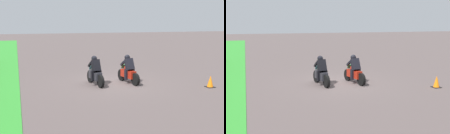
% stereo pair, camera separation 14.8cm
% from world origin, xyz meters
% --- Properties ---
extents(ground_plane, '(120.00, 120.00, 0.00)m').
position_xyz_m(ground_plane, '(0.00, 0.00, 0.00)').
color(ground_plane, '#564948').
extents(rider_lane_a, '(2.03, 0.61, 1.51)m').
position_xyz_m(rider_lane_a, '(-0.27, -0.81, 0.62)').
color(rider_lane_a, black).
rests_on(rider_lane_a, ground_plane).
extents(rider_lane_b, '(2.04, 0.58, 1.51)m').
position_xyz_m(rider_lane_b, '(-0.16, 0.97, 0.62)').
color(rider_lane_b, black).
rests_on(rider_lane_b, ground_plane).
extents(traffic_cone, '(0.40, 0.40, 0.59)m').
position_xyz_m(traffic_cone, '(-2.48, -4.32, 0.28)').
color(traffic_cone, black).
rests_on(traffic_cone, ground_plane).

